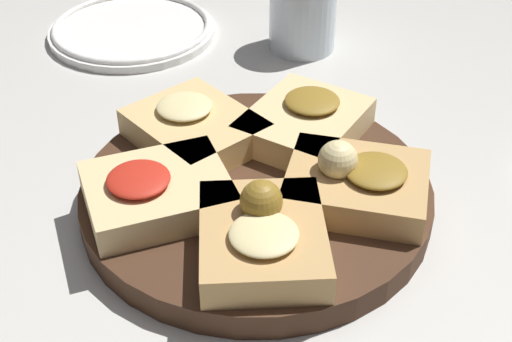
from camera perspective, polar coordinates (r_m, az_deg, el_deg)
The scene contains 9 objects.
ground_plane at distance 0.65m, azimuth -0.00°, elevation -2.73°, with size 3.00×3.00×0.00m, color beige.
serving_board at distance 0.64m, azimuth -0.00°, elevation -1.87°, with size 0.31×0.31×0.03m, color #422819.
focaccia_slice_0 at distance 0.56m, azimuth 0.52°, elevation -5.12°, with size 0.15×0.15×0.06m.
focaccia_slice_1 at distance 0.62m, azimuth 8.00°, elevation -0.86°, with size 0.15×0.14×0.06m.
focaccia_slice_2 at distance 0.69m, azimuth 3.92°, elevation 3.92°, with size 0.11×0.13×0.04m.
focaccia_slice_3 at distance 0.68m, azimuth -4.98°, elevation 3.51°, with size 0.13×0.12×0.04m.
focaccia_slice_4 at distance 0.61m, azimuth -7.98°, elevation -1.64°, with size 0.14×0.15×0.04m.
plate_left at distance 0.96m, azimuth -9.88°, elevation 11.13°, with size 0.21×0.21×0.02m.
water_glass at distance 0.90m, azimuth 3.77°, elevation 12.51°, with size 0.08×0.08×0.09m, color silver.
Camera 1 is at (0.32, -0.39, 0.42)m, focal length 50.00 mm.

